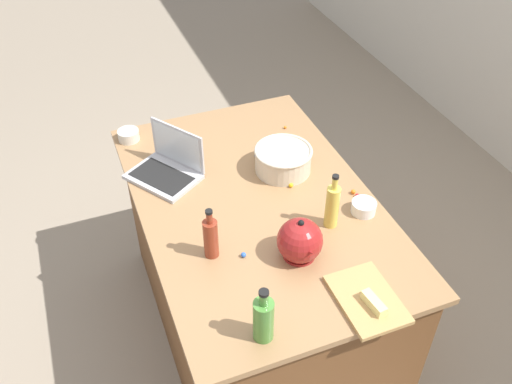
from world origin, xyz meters
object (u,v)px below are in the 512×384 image
at_px(mixing_bowl_large, 283,159).
at_px(bottle_oil, 332,206).
at_px(ramekin_medium, 364,207).
at_px(bottle_olive, 263,319).
at_px(ramekin_small, 129,135).
at_px(bottle_soy, 211,237).
at_px(laptop, 168,166).
at_px(kettle, 300,241).
at_px(cutting_board, 367,299).
at_px(butter_stick_left, 374,303).

bearing_deg(mixing_bowl_large, bottle_oil, 5.39).
xyz_separation_m(mixing_bowl_large, bottle_oil, (0.41, 0.04, 0.04)).
bearing_deg(ramekin_medium, mixing_bowl_large, -152.44).
bearing_deg(bottle_olive, ramekin_small, -171.63).
height_order(mixing_bowl_large, bottle_soy, bottle_soy).
xyz_separation_m(bottle_oil, bottle_olive, (0.41, -0.46, -0.01)).
distance_m(bottle_olive, ramekin_medium, 0.77).
relative_size(bottle_olive, bottle_soy, 1.00).
xyz_separation_m(laptop, bottle_olive, (0.98, 0.08, 0.05)).
height_order(kettle, cutting_board, kettle).
bearing_deg(kettle, ramekin_medium, 110.09).
relative_size(bottle_oil, ramekin_small, 2.45).
relative_size(bottle_soy, butter_stick_left, 2.11).
relative_size(bottle_olive, cutting_board, 0.78).
xyz_separation_m(laptop, mixing_bowl_large, (0.16, 0.51, 0.01)).
bearing_deg(ramekin_small, kettle, 24.35).
xyz_separation_m(mixing_bowl_large, cutting_board, (0.82, -0.02, -0.05)).
height_order(butter_stick_left, ramekin_medium, butter_stick_left).
distance_m(bottle_soy, kettle, 0.34).
bearing_deg(cutting_board, ramekin_small, -155.55).
height_order(bottle_olive, ramekin_medium, bottle_olive).
distance_m(bottle_oil, cutting_board, 0.42).
xyz_separation_m(bottle_soy, ramekin_medium, (-0.00, 0.68, -0.07)).
distance_m(mixing_bowl_large, bottle_oil, 0.41).
bearing_deg(bottle_oil, bottle_olive, -48.46).
bearing_deg(ramekin_small, ramekin_medium, 42.69).
bearing_deg(bottle_soy, bottle_olive, 6.35).
relative_size(bottle_olive, ramekin_small, 2.20).
bearing_deg(laptop, bottle_olive, 4.61).
xyz_separation_m(mixing_bowl_large, ramekin_medium, (0.39, 0.20, -0.04)).
distance_m(cutting_board, ramekin_small, 1.45).
bearing_deg(bottle_olive, mixing_bowl_large, 152.61).
height_order(mixing_bowl_large, ramekin_small, mixing_bowl_large).
distance_m(mixing_bowl_large, ramekin_medium, 0.44).
bearing_deg(kettle, bottle_soy, -112.10).
relative_size(mixing_bowl_large, cutting_board, 0.89).
xyz_separation_m(bottle_oil, bottle_soy, (-0.01, -0.51, -0.01)).
xyz_separation_m(laptop, bottle_oil, (0.57, 0.54, 0.06)).
relative_size(bottle_oil, bottle_soy, 1.12).
xyz_separation_m(butter_stick_left, ramekin_small, (-1.36, -0.60, -0.01)).
bearing_deg(mixing_bowl_large, ramekin_small, -129.00).
relative_size(cutting_board, ramekin_medium, 2.84).
height_order(laptop, mixing_bowl_large, laptop).
distance_m(laptop, kettle, 0.77).
relative_size(bottle_soy, ramekin_small, 2.19).
height_order(bottle_soy, cutting_board, bottle_soy).
height_order(bottle_soy, ramekin_medium, bottle_soy).
height_order(bottle_soy, kettle, bottle_soy).
distance_m(kettle, ramekin_medium, 0.39).
bearing_deg(bottle_olive, butter_stick_left, 84.74).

